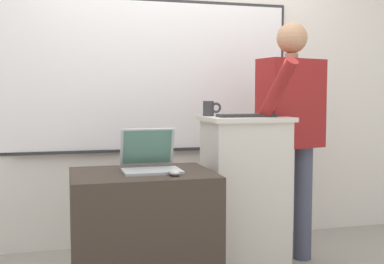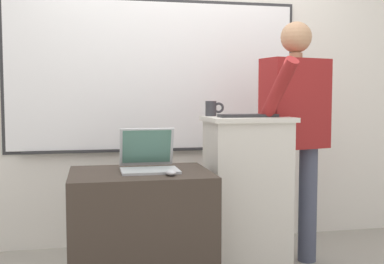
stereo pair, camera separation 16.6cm
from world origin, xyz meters
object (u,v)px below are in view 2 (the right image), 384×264
lectern_podium (247,195)px  side_desk (141,235)px  laptop (148,159)px  person_presenter (295,124)px  computer_mouse_by_laptop (171,172)px  wireless_keyboard (248,116)px  coffee_mug (212,108)px

lectern_podium → side_desk: (-0.74, -0.26, -0.15)m
laptop → person_presenter: bearing=15.7°
lectern_podium → computer_mouse_by_laptop: size_ratio=10.51×
side_desk → person_presenter: size_ratio=0.48×
side_desk → wireless_keyboard: size_ratio=2.12×
wireless_keyboard → coffee_mug: coffee_mug is taller
coffee_mug → side_desk: bearing=-141.7°
side_desk → person_presenter: (1.11, 0.35, 0.62)m
laptop → wireless_keyboard: 0.73m
side_desk → computer_mouse_by_laptop: (0.15, -0.17, 0.39)m
side_desk → computer_mouse_by_laptop: computer_mouse_by_laptop is taller
laptop → wireless_keyboard: wireless_keyboard is taller
wireless_keyboard → coffee_mug: (-0.19, 0.21, 0.04)m
lectern_podium → person_presenter: size_ratio=0.62×
coffee_mug → person_presenter: bearing=-7.2°
wireless_keyboard → computer_mouse_by_laptop: size_ratio=3.82×
person_presenter → wireless_keyboard: size_ratio=4.44×
computer_mouse_by_laptop → laptop: bearing=113.9°
lectern_podium → person_presenter: (0.38, 0.08, 0.46)m
person_presenter → laptop: size_ratio=5.12×
laptop → coffee_mug: bearing=37.5°
lectern_podium → laptop: lectern_podium is taller
wireless_keyboard → person_presenter: bearing=19.8°
person_presenter → computer_mouse_by_laptop: bearing=-165.9°
lectern_podium → computer_mouse_by_laptop: bearing=-143.4°
computer_mouse_by_laptop → coffee_mug: coffee_mug is taller
person_presenter → computer_mouse_by_laptop: 1.12m
laptop → computer_mouse_by_laptop: bearing=-66.1°
person_presenter → wireless_keyboard: 0.42m
person_presenter → coffee_mug: size_ratio=13.07×
lectern_podium → person_presenter: person_presenter is taller
side_desk → person_presenter: 1.32m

